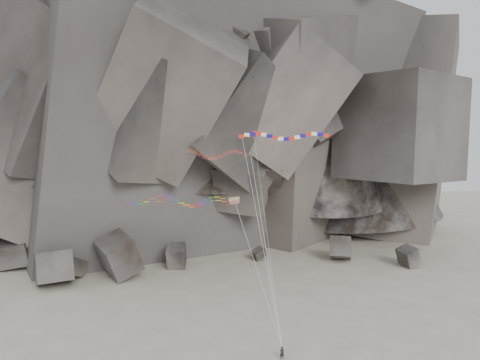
{
  "coord_description": "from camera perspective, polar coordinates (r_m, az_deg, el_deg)",
  "views": [
    {
      "loc": [
        -8.43,
        -54.54,
        27.28
      ],
      "look_at": [
        0.82,
        6.0,
        20.45
      ],
      "focal_mm": 35.0,
      "sensor_mm": 36.0,
      "label": 1
    }
  ],
  "objects": [
    {
      "name": "ground",
      "position": [
        61.56,
        0.09,
        -19.94
      ],
      "size": [
        260.0,
        260.0,
        0.0
      ],
      "primitive_type": "plane",
      "color": "#A9A088",
      "rests_on": "ground"
    },
    {
      "name": "kite_flyer",
      "position": [
        59.2,
        5.13,
        -20.14
      ],
      "size": [
        0.66,
        0.48,
        1.77
      ],
      "primitive_type": "imported",
      "rotation": [
        0.0,
        0.0,
        3.26
      ],
      "color": "black",
      "rests_on": "ground"
    },
    {
      "name": "boulder_field",
      "position": [
        91.55,
        -15.65,
        -9.66
      ],
      "size": [
        83.49,
        19.52,
        9.2
      ],
      "color": "#47423F",
      "rests_on": "ground"
    },
    {
      "name": "banner_kite",
      "position": [
        54.54,
        5.27,
        5.21
      ],
      "size": [
        9.91,
        4.19,
        25.42
      ],
      "rotation": [
        0.0,
        0.0,
        -0.36
      ],
      "color": "red",
      "rests_on": "ground"
    },
    {
      "name": "parafoil_kite",
      "position": [
        56.12,
        -7.66,
        -2.5
      ],
      "size": [
        18.45,
        4.51,
        17.86
      ],
      "rotation": [
        0.0,
        0.0,
        -0.12
      ],
      "color": "#FEF90E",
      "rests_on": "ground"
    },
    {
      "name": "headland",
      "position": [
        125.69,
        -4.91,
        13.06
      ],
      "size": [
        110.0,
        70.0,
        84.0
      ],
      "primitive_type": null,
      "color": "#5D544C",
      "rests_on": "ground"
    },
    {
      "name": "delta_kite",
      "position": [
        57.69,
        -2.98,
        3.25
      ],
      "size": [
        11.07,
        6.41,
        23.89
      ],
      "rotation": [
        0.0,
        0.0,
        -0.2
      ],
      "color": "red",
      "rests_on": "ground"
    },
    {
      "name": "pennant_kite",
      "position": [
        59.12,
        2.36,
        0.36
      ],
      "size": [
        2.34,
        8.19,
        25.49
      ],
      "rotation": [
        0.0,
        0.0,
        -0.14
      ],
      "color": "red",
      "rests_on": "ground"
    }
  ]
}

